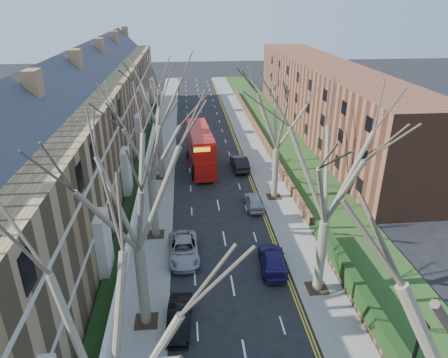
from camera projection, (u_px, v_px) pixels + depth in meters
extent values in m
cube|color=slate|center=(164.00, 145.00, 54.49)|extent=(3.00, 102.00, 0.12)
cube|color=slate|center=(250.00, 142.00, 55.55)|extent=(3.00, 102.00, 0.12)
cube|color=olive|center=(88.00, 129.00, 44.52)|extent=(9.00, 78.00, 10.00)
cube|color=#31343D|center=(80.00, 74.00, 42.05)|extent=(4.67, 78.00, 4.67)
cube|color=beige|center=(129.00, 141.00, 45.52)|extent=(0.12, 78.00, 0.35)
cube|color=beige|center=(126.00, 111.00, 44.09)|extent=(0.12, 78.00, 0.35)
cube|color=brown|center=(325.00, 99.00, 58.16)|extent=(8.00, 54.00, 10.00)
cube|color=brown|center=(258.00, 130.00, 59.12)|extent=(0.35, 54.00, 0.90)
cube|color=brown|center=(386.00, 353.00, 21.97)|extent=(0.40, 24.00, 0.60)
cube|color=black|center=(389.00, 341.00, 21.60)|extent=(0.70, 24.00, 1.20)
cube|color=white|center=(146.00, 163.00, 46.86)|extent=(0.30, 78.00, 1.00)
cube|color=#1E3E16|center=(282.00, 141.00, 55.91)|extent=(6.00, 102.00, 0.06)
cube|color=black|center=(423.00, 324.00, 13.58)|extent=(0.18, 0.50, 0.22)
cylinder|color=brown|center=(143.00, 287.00, 23.47)|extent=(0.64, 0.64, 5.25)
cube|color=#2D2116|center=(146.00, 321.00, 24.54)|extent=(1.40, 1.40, 0.05)
cylinder|color=brown|center=(154.00, 208.00, 32.58)|extent=(0.64, 0.64, 5.07)
cube|color=#2D2116|center=(156.00, 234.00, 33.61)|extent=(1.40, 1.40, 0.05)
cylinder|color=brown|center=(161.00, 155.00, 43.43)|extent=(0.60, 0.60, 5.25)
cube|color=#2D2116|center=(162.00, 177.00, 44.50)|extent=(1.40, 1.40, 0.05)
cylinder|color=brown|center=(321.00, 256.00, 26.28)|extent=(0.64, 0.64, 5.25)
cube|color=#2D2116|center=(317.00, 288.00, 27.36)|extent=(1.40, 1.40, 0.05)
cylinder|color=brown|center=(275.00, 174.00, 39.03)|extent=(0.60, 0.60, 5.07)
cube|color=#2D2116|center=(274.00, 197.00, 40.06)|extent=(1.40, 1.40, 0.05)
cube|color=#AC110C|center=(200.00, 156.00, 46.98)|extent=(3.18, 10.86, 2.14)
cube|color=#AC110C|center=(200.00, 139.00, 46.14)|extent=(3.14, 10.32, 1.95)
cube|color=black|center=(200.00, 152.00, 46.80)|extent=(3.14, 10.01, 0.88)
cube|color=black|center=(200.00, 138.00, 46.10)|extent=(3.12, 9.79, 0.88)
imported|color=black|center=(179.00, 318.00, 24.10)|extent=(1.68, 4.07, 1.31)
imported|color=#959499|center=(184.00, 249.00, 30.60)|extent=(2.47, 5.08, 1.39)
imported|color=#1E1753|center=(273.00, 260.00, 29.42)|extent=(2.27, 4.76, 1.34)
imported|color=#9D9FA5|center=(254.00, 201.00, 38.01)|extent=(1.57, 3.90, 1.33)
imported|color=black|center=(240.00, 163.00, 46.62)|extent=(1.88, 4.84, 1.57)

